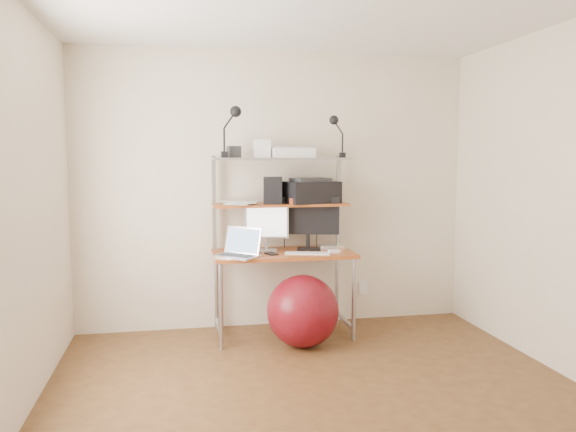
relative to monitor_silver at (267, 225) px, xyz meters
name	(u,v)px	position (x,y,z in m)	size (l,w,h in m)	color
room	(327,208)	(0.13, -1.53, 0.28)	(3.60, 3.60, 3.60)	brown
computer_desk	(282,226)	(0.13, -0.02, -0.01)	(1.20, 0.60, 1.57)	#AA5321
wall_outlet	(363,288)	(0.98, 0.26, -0.67)	(0.08, 0.01, 0.12)	white
monitor_silver	(267,225)	(0.00, 0.00, 0.00)	(0.38, 0.15, 0.43)	#BCBCC1
monitor_black	(308,219)	(0.37, 0.00, 0.05)	(0.54, 0.20, 0.55)	black
laptop	(240,250)	(-0.26, -0.23, -0.18)	(0.44, 0.43, 0.30)	silver
keyboard	(307,253)	(0.31, -0.23, -0.22)	(0.38, 0.11, 0.01)	white
mouse	(334,251)	(0.55, -0.21, -0.21)	(0.09, 0.06, 0.03)	white
mac_mini	(331,247)	(0.58, -0.01, -0.21)	(0.22, 0.22, 0.04)	silver
phone	(271,254)	(0.01, -0.19, -0.22)	(0.07, 0.13, 0.01)	black
printer	(310,191)	(0.40, 0.05, 0.29)	(0.53, 0.43, 0.22)	black
nas_cube	(273,190)	(0.06, 0.02, 0.30)	(0.16, 0.16, 0.23)	black
red_box	(300,201)	(0.29, -0.05, 0.21)	(0.19, 0.13, 0.05)	#C6481F
scanner	(292,152)	(0.24, 0.06, 0.63)	(0.39, 0.26, 0.10)	white
box_white	(262,149)	(-0.03, 0.05, 0.66)	(0.13, 0.11, 0.16)	white
box_grey	(234,152)	(-0.27, 0.04, 0.63)	(0.10, 0.10, 0.10)	#2C2C2E
clip_lamp_left	(233,120)	(-0.29, -0.07, 0.90)	(0.17, 0.10, 0.43)	black
clip_lamp_right	(336,127)	(0.60, -0.04, 0.85)	(0.15, 0.08, 0.37)	black
exercise_ball	(303,311)	(0.23, -0.40, -0.67)	(0.59, 0.59, 0.59)	maroon
paper_stack	(239,203)	(-0.23, 0.04, 0.20)	(0.33, 0.41, 0.02)	white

